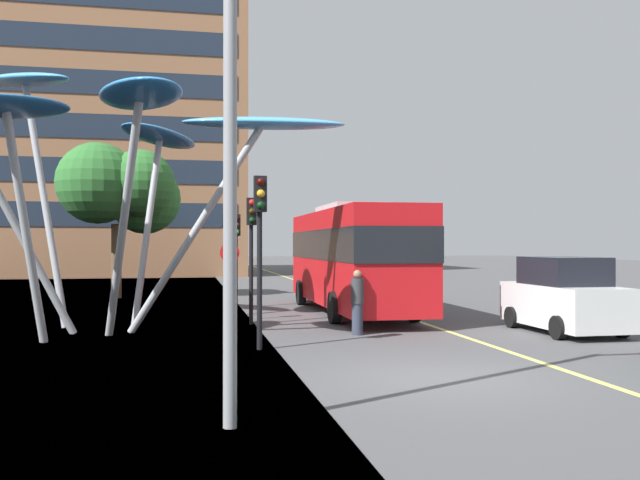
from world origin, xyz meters
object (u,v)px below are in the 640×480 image
car_parked_mid (564,297)px  pedestrian (357,302)px  leaf_sculpture (86,116)px  street_lamp (258,22)px  traffic_light_kerb_near (260,225)px  traffic_light_opposite (226,234)px  traffic_light_kerb_far (251,233)px  no_entry_sign (230,269)px  traffic_light_island_mid (236,240)px  red_bus (352,254)px

car_parked_mid → pedestrian: car_parked_mid is taller
leaf_sculpture → street_lamp: street_lamp is taller
traffic_light_kerb_near → car_parked_mid: bearing=10.1°
pedestrian → traffic_light_opposite: bearing=100.8°
car_parked_mid → pedestrian: size_ratio=2.33×
leaf_sculpture → car_parked_mid: leaf_sculpture is taller
traffic_light_opposite → pedestrian: size_ratio=2.31×
traffic_light_kerb_far → traffic_light_opposite: size_ratio=0.95×
traffic_light_kerb_far → pedestrian: traffic_light_kerb_far is taller
car_parked_mid → no_entry_sign: size_ratio=1.64×
traffic_light_kerb_near → no_entry_sign: bearing=93.1°
traffic_light_kerb_far → traffic_light_island_mid: 5.34m
leaf_sculpture → car_parked_mid: 13.65m
car_parked_mid → no_entry_sign: (-8.64, 4.40, 0.66)m
leaf_sculpture → traffic_light_kerb_near: bearing=-41.0°
leaf_sculpture → traffic_light_kerb_far: 5.57m
traffic_light_kerb_far → no_entry_sign: (-0.57, 1.05, -1.09)m
traffic_light_kerb_far → traffic_light_opposite: (-0.15, 11.23, 0.14)m
traffic_light_island_mid → traffic_light_opposite: size_ratio=0.89×
traffic_light_kerb_near → traffic_light_kerb_far: size_ratio=1.04×
pedestrian → no_entry_sign: 4.95m
traffic_light_island_mid → traffic_light_kerb_far: bearing=-89.3°
no_entry_sign → red_bus: bearing=22.3°
traffic_light_island_mid → car_parked_mid: bearing=-46.9°
leaf_sculpture → street_lamp: bearing=-70.4°
pedestrian → traffic_light_island_mid: bearing=107.8°
leaf_sculpture → car_parked_mid: bearing=-10.0°
street_lamp → red_bus: bearing=71.5°
red_bus → car_parked_mid: bearing=-54.8°
traffic_light_island_mid → pedestrian: (2.58, -8.07, -1.67)m
leaf_sculpture → traffic_light_kerb_near: (4.24, -3.69, -2.97)m
car_parked_mid → leaf_sculpture: bearing=170.0°
red_bus → street_lamp: street_lamp is taller
traffic_light_opposite → no_entry_sign: size_ratio=1.63×
no_entry_sign → pedestrian: bearing=-50.8°
traffic_light_kerb_near → no_entry_sign: (-0.32, 5.88, -1.20)m
leaf_sculpture → traffic_light_opposite: bearing=70.6°
traffic_light_kerb_near → traffic_light_opposite: 16.06m
car_parked_mid → traffic_light_opposite: bearing=119.4°
red_bus → leaf_sculpture: size_ratio=0.90×
leaf_sculpture → traffic_light_kerb_near: size_ratio=3.13×
traffic_light_opposite → no_entry_sign: 10.26m
traffic_light_kerb_near → street_lamp: (-0.69, -6.29, 2.47)m
leaf_sculpture → pedestrian: bearing=-12.8°
red_bus → traffic_light_island_mid: size_ratio=3.17×
traffic_light_opposite → street_lamp: 22.50m
traffic_light_kerb_far → no_entry_sign: bearing=118.6°
leaf_sculpture → no_entry_sign: (3.93, 2.19, -4.17)m
car_parked_mid → red_bus: bearing=125.2°
traffic_light_kerb_far → car_parked_mid: (8.07, -3.35, -1.75)m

